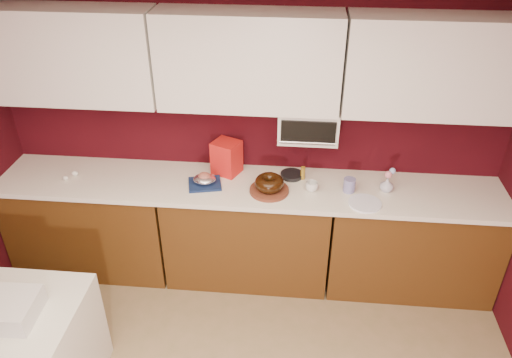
{
  "coord_description": "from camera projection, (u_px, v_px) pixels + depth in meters",
  "views": [
    {
      "loc": [
        0.38,
        -1.34,
        3.01
      ],
      "look_at": [
        0.08,
        1.84,
        1.02
      ],
      "focal_mm": 35.0,
      "sensor_mm": 36.0,
      "label": 1
    }
  ],
  "objects": [
    {
      "name": "base_cabinet_left",
      "position": [
        94.0,
        223.0,
        4.28
      ],
      "size": [
        1.31,
        0.58,
        0.86
      ],
      "primitive_type": "cube",
      "color": "#523010",
      "rests_on": "floor"
    },
    {
      "name": "toaster_oven_door",
      "position": [
        308.0,
        133.0,
        3.64
      ],
      "size": [
        0.4,
        0.02,
        0.18
      ],
      "primitive_type": "cube",
      "color": "black",
      "rests_on": "toaster_oven"
    },
    {
      "name": "ceiling",
      "position": [
        169.0,
        78.0,
        1.43
      ],
      "size": [
        4.0,
        4.5,
        0.02
      ],
      "primitive_type": "cube",
      "color": "white",
      "rests_on": "wall_back"
    },
    {
      "name": "foil_ham_nest",
      "position": [
        204.0,
        179.0,
        3.89
      ],
      "size": [
        0.18,
        0.15,
        0.06
      ],
      "primitive_type": "ellipsoid",
      "rotation": [
        0.0,
        0.0,
        0.01
      ],
      "color": "white",
      "rests_on": "navy_towel"
    },
    {
      "name": "upper_cabinet_left",
      "position": [
        68.0,
        56.0,
        3.65
      ],
      "size": [
        1.31,
        0.33,
        0.7
      ],
      "primitive_type": "cube",
      "color": "white",
      "rests_on": "wall_back"
    },
    {
      "name": "navy_towel",
      "position": [
        205.0,
        184.0,
        3.91
      ],
      "size": [
        0.29,
        0.26,
        0.02
      ],
      "primitive_type": "cube",
      "rotation": [
        0.0,
        0.0,
        0.23
      ],
      "color": "#15254F",
      "rests_on": "countertop"
    },
    {
      "name": "coffee_mug",
      "position": [
        312.0,
        186.0,
        3.82
      ],
      "size": [
        0.12,
        0.12,
        0.09
      ],
      "primitive_type": "imported",
      "rotation": [
        0.0,
        0.0,
        0.77
      ],
      "color": "white",
      "rests_on": "countertop"
    },
    {
      "name": "cake_base",
      "position": [
        269.0,
        190.0,
        3.83
      ],
      "size": [
        0.39,
        0.39,
        0.03
      ],
      "primitive_type": "cylinder",
      "rotation": [
        0.0,
        0.0,
        -0.36
      ],
      "color": "brown",
      "rests_on": "countertop"
    },
    {
      "name": "flower_vase",
      "position": [
        387.0,
        184.0,
        3.81
      ],
      "size": [
        0.09,
        0.09,
        0.13
      ],
      "primitive_type": "imported",
      "rotation": [
        0.0,
        0.0,
        -0.03
      ],
      "color": "silver",
      "rests_on": "countertop"
    },
    {
      "name": "roasted_ham",
      "position": [
        204.0,
        176.0,
        3.87
      ],
      "size": [
        0.12,
        0.12,
        0.06
      ],
      "primitive_type": "ellipsoid",
      "rotation": [
        0.0,
        0.0,
        -0.41
      ],
      "color": "#A95C4D",
      "rests_on": "foil_ham_nest"
    },
    {
      "name": "upper_cabinet_right",
      "position": [
        441.0,
        67.0,
        3.43
      ],
      "size": [
        1.31,
        0.33,
        0.7
      ],
      "primitive_type": "cube",
      "color": "white",
      "rests_on": "wall_back"
    },
    {
      "name": "bundt_cake",
      "position": [
        269.0,
        183.0,
        3.79
      ],
      "size": [
        0.27,
        0.27,
        0.09
      ],
      "primitive_type": "torus",
      "rotation": [
        0.0,
        0.0,
        -0.22
      ],
      "color": "black",
      "rests_on": "cake_base"
    },
    {
      "name": "dining_table",
      "position": [
        7.0,
        355.0,
        3.18
      ],
      "size": [
        1.0,
        0.8,
        0.75
      ],
      "primitive_type": "cube",
      "color": "beige",
      "rests_on": "floor"
    },
    {
      "name": "toaster_oven",
      "position": [
        308.0,
        123.0,
        3.77
      ],
      "size": [
        0.45,
        0.3,
        0.25
      ],
      "primitive_type": "cube",
      "color": "white",
      "rests_on": "upper_cabinet_center"
    },
    {
      "name": "blue_jar",
      "position": [
        349.0,
        185.0,
        3.81
      ],
      "size": [
        0.11,
        0.11,
        0.11
      ],
      "primitive_type": "cylinder",
      "rotation": [
        0.0,
        0.0,
        0.31
      ],
      "color": "navy",
      "rests_on": "countertop"
    },
    {
      "name": "flower_blue",
      "position": [
        393.0,
        171.0,
        3.77
      ],
      "size": [
        0.05,
        0.05,
        0.05
      ],
      "primitive_type": "sphere",
      "color": "#92B2EB",
      "rests_on": "flower_vase"
    },
    {
      "name": "amber_bottle",
      "position": [
        303.0,
        173.0,
        3.97
      ],
      "size": [
        0.04,
        0.04,
        0.11
      ],
      "primitive_type": "cylinder",
      "rotation": [
        0.0,
        0.0,
        -0.13
      ],
      "color": "olive",
      "rests_on": "countertop"
    },
    {
      "name": "egg_left",
      "position": [
        66.0,
        178.0,
        3.97
      ],
      "size": [
        0.05,
        0.04,
        0.04
      ],
      "primitive_type": "ellipsoid",
      "rotation": [
        0.0,
        0.0,
        -0.03
      ],
      "color": "silver",
      "rests_on": "countertop"
    },
    {
      "name": "base_cabinet_center",
      "position": [
        248.0,
        232.0,
        4.17
      ],
      "size": [
        1.31,
        0.58,
        0.86
      ],
      "primitive_type": "cube",
      "color": "#523010",
      "rests_on": "floor"
    },
    {
      "name": "newspaper_stack",
      "position": [
        4.0,
        309.0,
        2.92
      ],
      "size": [
        0.39,
        0.32,
        0.13
      ],
      "primitive_type": "cube",
      "rotation": [
        0.0,
        0.0,
        0.05
      ],
      "color": "silver",
      "rests_on": "dining_table"
    },
    {
      "name": "base_cabinet_right",
      "position": [
        411.0,
        242.0,
        4.06
      ],
      "size": [
        1.31,
        0.58,
        0.86
      ],
      "primitive_type": "cube",
      "color": "#523010",
      "rests_on": "floor"
    },
    {
      "name": "dark_pan",
      "position": [
        292.0,
        175.0,
        4.01
      ],
      "size": [
        0.23,
        0.23,
        0.03
      ],
      "primitive_type": "cylinder",
      "rotation": [
        0.0,
        0.0,
        -0.38
      ],
      "color": "black",
      "rests_on": "countertop"
    },
    {
      "name": "countertop",
      "position": [
        248.0,
        187.0,
        3.93
      ],
      "size": [
        4.0,
        0.62,
        0.04
      ],
      "primitive_type": "cube",
      "color": "white",
      "rests_on": "base_cabinet_center"
    },
    {
      "name": "egg_right",
      "position": [
        75.0,
        173.0,
        4.02
      ],
      "size": [
        0.06,
        0.05,
        0.04
      ],
      "primitive_type": "ellipsoid",
      "rotation": [
        0.0,
        0.0,
        -0.11
      ],
      "color": "silver",
      "rests_on": "countertop"
    },
    {
      "name": "upper_cabinet_center",
      "position": [
        249.0,
        61.0,
        3.54
      ],
      "size": [
        1.31,
        0.33,
        0.7
      ],
      "primitive_type": "cube",
      "color": "white",
      "rests_on": "wall_back"
    },
    {
      "name": "pandoro_box",
      "position": [
        227.0,
        157.0,
        4.01
      ],
      "size": [
        0.26,
        0.25,
        0.28
      ],
      "primitive_type": "cube",
      "rotation": [
        0.0,
        0.0,
        -0.42
      ],
      "color": "#B40C21",
      "rests_on": "countertop"
    },
    {
      "name": "flower_pink",
      "position": [
        388.0,
        174.0,
        3.77
      ],
      "size": [
        0.06,
        0.06,
        0.06
      ],
      "primitive_type": "sphere",
      "color": "pink",
      "rests_on": "flower_vase"
    },
    {
      "name": "toaster_oven_handle",
      "position": [
        308.0,
        143.0,
        3.66
      ],
      "size": [
        0.42,
        0.02,
        0.02
      ],
      "primitive_type": "cylinder",
      "rotation": [
        0.0,
        1.57,
        0.0
      ],
      "color": "silver",
      "rests_on": "toaster_oven"
    },
    {
      "name": "wall_back",
      "position": [
        251.0,
        127.0,
        4.0
      ],
      "size": [
        4.0,
        0.02,
        2.5
      ],
      "primitive_type": "cube",
      "color": "#39070E",
      "rests_on": "floor"
    },
    {
      "name": "china_plate",
      "position": [
        365.0,
        203.0,
        3.69
      ],
      "size": [
        0.32,
        0.32,
        0.01
      ],
      "primitive_type": "cylinder",
      "rotation": [
        0.0,
        0.0,
        0.36
      ],
      "color": "white",
      "rests_on": "countertop"
    }
  ]
}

